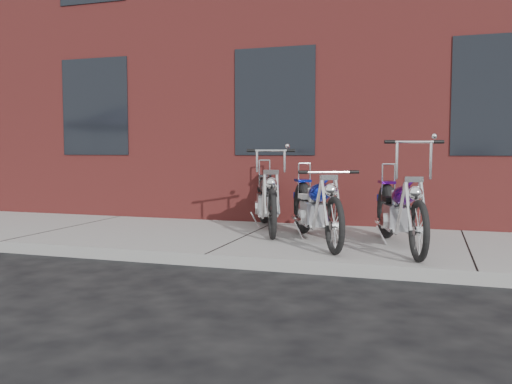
% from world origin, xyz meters
% --- Properties ---
extents(ground, '(120.00, 120.00, 0.00)m').
position_xyz_m(ground, '(0.00, 0.00, 0.00)').
color(ground, black).
rests_on(ground, ground).
extents(sidewalk, '(22.00, 3.00, 0.15)m').
position_xyz_m(sidewalk, '(0.00, 1.50, 0.07)').
color(sidewalk, gray).
rests_on(sidewalk, ground).
extents(building_brick, '(22.00, 10.00, 8.00)m').
position_xyz_m(building_brick, '(0.00, 8.00, 4.00)').
color(building_brick, maroon).
rests_on(building_brick, ground).
extents(chopper_purple, '(0.85, 2.33, 1.34)m').
position_xyz_m(chopper_purple, '(2.16, 1.17, 0.58)').
color(chopper_purple, black).
rests_on(chopper_purple, sidewalk).
extents(chopper_blue, '(1.14, 2.21, 1.04)m').
position_xyz_m(chopper_blue, '(1.07, 1.26, 0.58)').
color(chopper_blue, black).
rests_on(chopper_blue, sidewalk).
extents(chopper_third, '(1.00, 2.34, 1.25)m').
position_xyz_m(chopper_third, '(0.14, 2.15, 0.59)').
color(chopper_third, black).
rests_on(chopper_third, sidewalk).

